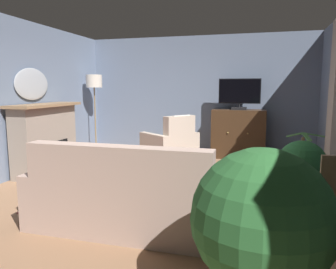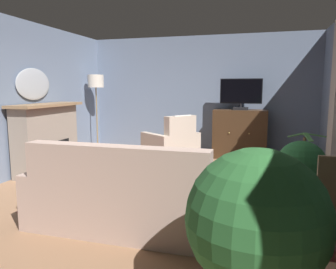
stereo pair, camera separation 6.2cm
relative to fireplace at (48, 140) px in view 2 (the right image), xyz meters
The scene contains 18 objects.
ground_plane 2.58m from the fireplace, 18.78° to the right, with size 5.90×7.22×0.04m, color #936B4C.
wall_back 3.57m from the fireplace, 47.10° to the left, with size 5.90×0.10×2.75m, color slate.
curtain_panel_far 5.11m from the fireplace, ahead, with size 0.10×0.44×2.31m, color #B2A393.
rug_central 2.30m from the fireplace, 22.93° to the right, with size 2.32×2.03×0.01m, color #9E474C.
fireplace is the anchor object (origin of this frame).
wall_mirror_oval 1.05m from the fireplace, behind, with size 0.06×0.92×0.58m, color #B2B7BF.
tv_cabinet 4.01m from the fireplace, 33.31° to the left, with size 1.16×0.54×1.08m.
television 4.07m from the fireplace, 32.67° to the left, with size 0.90×0.20×0.68m.
coffee_table 2.66m from the fireplace, 15.98° to the right, with size 1.03×0.49×0.42m.
tv_remote 2.48m from the fireplace, 16.73° to the right, with size 0.17×0.05×0.02m, color black.
folded_newspaper 2.68m from the fireplace, 15.99° to the right, with size 0.30×0.22×0.01m, color silver.
sofa_floral 3.12m from the fireplace, 38.77° to the right, with size 2.25×0.86×1.00m.
armchair_near_window 2.40m from the fireplace, 30.23° to the left, with size 1.21×1.24×1.04m.
potted_plant_on_hearth_side 4.82m from the fireplace, 37.87° to the right, with size 0.95×0.95×1.18m.
potted_plant_tall_palm_by_window 4.84m from the fireplace, 17.38° to the left, with size 0.79×0.76×0.72m.
potted_plant_small_fern_corner 4.41m from the fireplace, 13.47° to the right, with size 0.58×0.58×0.94m.
cat 1.31m from the fireplace, 10.22° to the right, with size 0.68×0.31×0.19m.
floor_lamp 2.02m from the fireplace, 88.26° to the left, with size 0.37×0.37×1.86m.
Camera 2 is at (1.44, -4.27, 1.57)m, focal length 34.62 mm.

